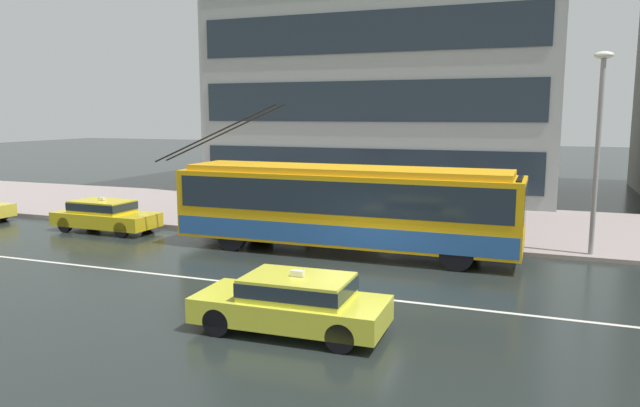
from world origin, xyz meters
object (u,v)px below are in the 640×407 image
(taxi_queued_behind_bus, at_px, (105,214))
(pedestrian_waiting_by_pole, at_px, (307,190))
(trolleybus, at_px, (345,206))
(pedestrian_approaching_curb, at_px, (267,188))
(taxi_oncoming_near, at_px, (293,301))
(pedestrian_walking_past, at_px, (443,197))
(bus_shelter, at_px, (348,183))
(pedestrian_at_shelter, at_px, (265,185))
(street_lamp, at_px, (598,136))

(taxi_queued_behind_bus, relative_size, pedestrian_waiting_by_pole, 2.17)
(trolleybus, relative_size, pedestrian_approaching_curb, 6.77)
(taxi_queued_behind_bus, bearing_deg, trolleybus, -0.81)
(taxi_oncoming_near, distance_m, taxi_queued_behind_bus, 13.99)
(pedestrian_walking_past, bearing_deg, taxi_queued_behind_bus, -166.30)
(taxi_queued_behind_bus, xyz_separation_m, pedestrian_walking_past, (13.11, 3.20, 0.95))
(bus_shelter, distance_m, pedestrian_approaching_curb, 3.33)
(taxi_oncoming_near, xyz_separation_m, pedestrian_at_shelter, (-6.08, 11.12, 1.08))
(taxi_oncoming_near, height_order, street_lamp, street_lamp)
(pedestrian_approaching_curb, relative_size, pedestrian_waiting_by_pole, 0.97)
(taxi_queued_behind_bus, height_order, bus_shelter, bus_shelter)
(bus_shelter, xyz_separation_m, pedestrian_waiting_by_pole, (-1.61, -0.28, -0.29))
(pedestrian_approaching_curb, xyz_separation_m, pedestrian_walking_past, (7.01, 0.67, -0.10))
(street_lamp, bearing_deg, pedestrian_at_shelter, 173.49)
(pedestrian_approaching_curb, distance_m, street_lamp, 12.32)
(taxi_oncoming_near, xyz_separation_m, pedestrian_approaching_curb, (-5.55, 10.27, 1.05))
(bus_shelter, height_order, pedestrian_walking_past, bus_shelter)
(taxi_queued_behind_bus, bearing_deg, pedestrian_at_shelter, 31.20)
(pedestrian_at_shelter, bearing_deg, bus_shelter, -4.69)
(taxi_oncoming_near, height_order, taxi_queued_behind_bus, same)
(taxi_queued_behind_bus, xyz_separation_m, bus_shelter, (9.37, 3.06, 1.32))
(pedestrian_waiting_by_pole, bearing_deg, street_lamp, -4.65)
(trolleybus, relative_size, pedestrian_waiting_by_pole, 6.57)
(taxi_queued_behind_bus, height_order, pedestrian_waiting_by_pole, pedestrian_waiting_by_pole)
(bus_shelter, bearing_deg, trolleybus, -73.80)
(pedestrian_approaching_curb, relative_size, pedestrian_walking_past, 1.01)
(pedestrian_at_shelter, bearing_deg, taxi_queued_behind_bus, -148.80)
(taxi_queued_behind_bus, xyz_separation_m, pedestrian_approaching_curb, (6.10, 2.52, 1.05))
(pedestrian_approaching_curb, xyz_separation_m, pedestrian_waiting_by_pole, (1.66, 0.26, -0.02))
(pedestrian_approaching_curb, distance_m, pedestrian_waiting_by_pole, 1.68)
(taxi_queued_behind_bus, xyz_separation_m, pedestrian_at_shelter, (5.57, 3.38, 1.08))
(trolleybus, distance_m, pedestrian_at_shelter, 5.90)
(bus_shelter, xyz_separation_m, pedestrian_walking_past, (3.74, 0.13, -0.37))
(trolleybus, height_order, taxi_queued_behind_bus, trolleybus)
(trolleybus, bearing_deg, taxi_queued_behind_bus, 179.19)
(taxi_queued_behind_bus, height_order, pedestrian_approaching_curb, pedestrian_approaching_curb)
(pedestrian_at_shelter, xyz_separation_m, pedestrian_waiting_by_pole, (2.19, -0.59, -0.05))
(taxi_oncoming_near, bearing_deg, pedestrian_at_shelter, 118.67)
(pedestrian_approaching_curb, bearing_deg, trolleybus, -32.42)
(pedestrian_walking_past, bearing_deg, street_lamp, -13.94)
(bus_shelter, distance_m, pedestrian_at_shelter, 3.82)
(taxi_oncoming_near, distance_m, pedestrian_at_shelter, 12.72)
(pedestrian_at_shelter, bearing_deg, pedestrian_waiting_by_pole, -15.10)
(pedestrian_walking_past, height_order, pedestrian_waiting_by_pole, pedestrian_waiting_by_pole)
(taxi_queued_behind_bus, bearing_deg, bus_shelter, 18.10)
(pedestrian_at_shelter, distance_m, street_lamp, 12.91)
(bus_shelter, height_order, pedestrian_approaching_curb, bus_shelter)
(taxi_oncoming_near, relative_size, pedestrian_walking_past, 2.20)
(trolleybus, relative_size, taxi_oncoming_near, 3.12)
(pedestrian_waiting_by_pole, bearing_deg, taxi_queued_behind_bus, -160.28)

